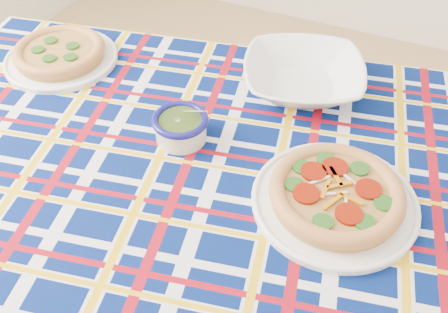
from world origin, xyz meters
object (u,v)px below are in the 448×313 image
at_px(dining_table, 241,211).
at_px(pesto_bowl, 181,126).
at_px(serving_bowl, 303,77).
at_px(main_focaccia_plate, 336,193).

relative_size(dining_table, pesto_bowl, 14.53).
height_order(pesto_bowl, serving_bowl, pesto_bowl).
height_order(dining_table, serving_bowl, serving_bowl).
xyz_separation_m(main_focaccia_plate, serving_bowl, (-0.18, 0.33, 0.00)).
xyz_separation_m(pesto_bowl, serving_bowl, (0.19, 0.29, -0.00)).
distance_m(dining_table, main_focaccia_plate, 0.22).
xyz_separation_m(dining_table, pesto_bowl, (-0.18, 0.08, 0.12)).
height_order(dining_table, main_focaccia_plate, main_focaccia_plate).
relative_size(main_focaccia_plate, serving_bowl, 1.13).
bearing_deg(dining_table, main_focaccia_plate, -2.40).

